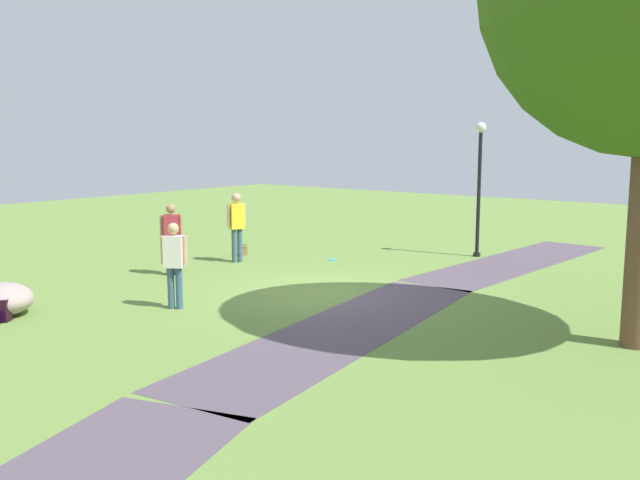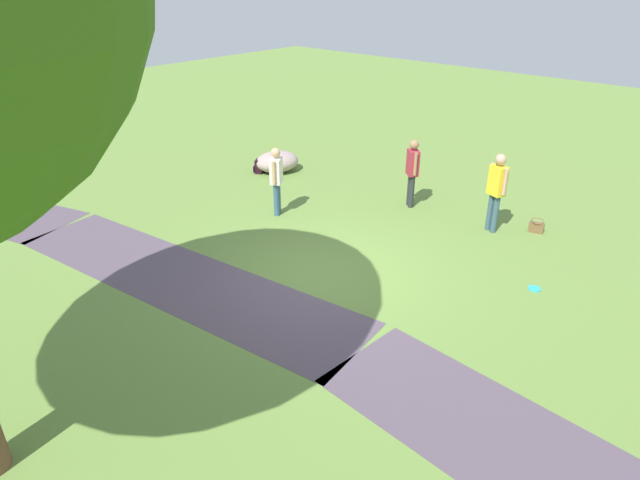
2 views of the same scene
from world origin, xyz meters
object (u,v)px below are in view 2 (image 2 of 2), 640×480
at_px(woman_with_handbag, 497,187).
at_px(frisbee_on_grass, 534,289).
at_px(lawn_boulder, 277,162).
at_px(handbag_on_grass, 536,227).
at_px(man_near_boulder, 276,177).
at_px(passerby_on_path, 412,169).
at_px(backpack_by_boulder, 259,166).

bearing_deg(woman_with_handbag, frisbee_on_grass, 134.87).
relative_size(lawn_boulder, woman_with_handbag, 0.84).
height_order(handbag_on_grass, frisbee_on_grass, handbag_on_grass).
relative_size(woman_with_handbag, man_near_boulder, 1.09).
relative_size(handbag_on_grass, frisbee_on_grass, 1.42).
xyz_separation_m(passerby_on_path, frisbee_on_grass, (-3.96, 1.78, -0.97)).
height_order(lawn_boulder, woman_with_handbag, woman_with_handbag).
height_order(man_near_boulder, backpack_by_boulder, man_near_boulder).
bearing_deg(frisbee_on_grass, woman_with_handbag, -45.13).
distance_m(woman_with_handbag, man_near_boulder, 4.99).
bearing_deg(passerby_on_path, backpack_by_boulder, 10.56).
bearing_deg(passerby_on_path, lawn_boulder, 5.33).
xyz_separation_m(passerby_on_path, backpack_by_boulder, (4.63, 0.86, -0.79)).
distance_m(passerby_on_path, handbag_on_grass, 3.16).
relative_size(lawn_boulder, frisbee_on_grass, 6.45).
bearing_deg(handbag_on_grass, woman_with_handbag, 36.55).
relative_size(man_near_boulder, frisbee_on_grass, 6.97).
bearing_deg(handbag_on_grass, passerby_on_path, 11.57).
distance_m(handbag_on_grass, backpack_by_boulder, 7.76).
relative_size(passerby_on_path, handbag_on_grass, 5.03).
bearing_deg(backpack_by_boulder, passerby_on_path, -169.44).
xyz_separation_m(lawn_boulder, handbag_on_grass, (-7.33, -1.02, -0.15)).
distance_m(lawn_boulder, man_near_boulder, 3.19).
relative_size(lawn_boulder, handbag_on_grass, 4.54).
bearing_deg(backpack_by_boulder, handbag_on_grass, -169.04).
height_order(woman_with_handbag, handbag_on_grass, woman_with_handbag).
xyz_separation_m(handbag_on_grass, backpack_by_boulder, (7.62, 1.47, 0.05)).
xyz_separation_m(woman_with_handbag, backpack_by_boulder, (6.81, 0.87, -0.87)).
height_order(woman_with_handbag, man_near_boulder, woman_with_handbag).
distance_m(woman_with_handbag, handbag_on_grass, 1.37).
bearing_deg(backpack_by_boulder, man_near_boulder, 146.02).
relative_size(lawn_boulder, backpack_by_boulder, 3.82).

